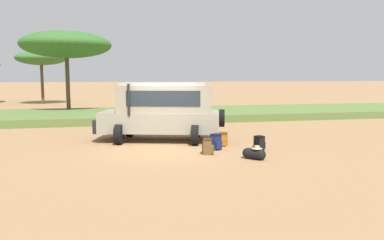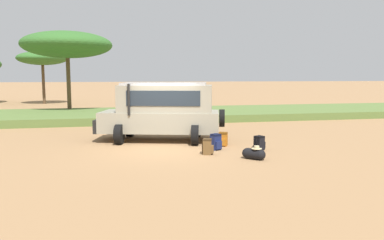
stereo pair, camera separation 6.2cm
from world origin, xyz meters
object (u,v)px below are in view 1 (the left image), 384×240
(backpack_cluster_center, at_px, (223,139))
(duffel_bag_low_black_case, at_px, (254,154))
(backpack_outermost, at_px, (259,143))
(safari_vehicle, at_px, (163,110))
(backpack_near_rear_wheel, at_px, (208,147))
(backpack_beside_front_wheel, at_px, (216,142))
(acacia_tree_centre_back, at_px, (66,45))
(acacia_tree_left_mid, at_px, (41,58))

(backpack_cluster_center, xyz_separation_m, duffel_bag_low_black_case, (0.31, -2.46, -0.08))
(backpack_cluster_center, height_order, backpack_outermost, backpack_cluster_center)
(safari_vehicle, distance_m, backpack_near_rear_wheel, 3.48)
(backpack_beside_front_wheel, relative_size, acacia_tree_centre_back, 0.09)
(backpack_near_rear_wheel, height_order, acacia_tree_centre_back, acacia_tree_centre_back)
(acacia_tree_centre_back, bearing_deg, duffel_bag_low_black_case, -64.71)
(safari_vehicle, height_order, acacia_tree_centre_back, acacia_tree_centre_back)
(duffel_bag_low_black_case, bearing_deg, backpack_cluster_center, 97.17)
(acacia_tree_left_mid, distance_m, acacia_tree_centre_back, 12.38)
(safari_vehicle, xyz_separation_m, duffel_bag_low_black_case, (2.44, -4.18, -1.11))
(safari_vehicle, height_order, acacia_tree_left_mid, acacia_tree_left_mid)
(backpack_beside_front_wheel, distance_m, acacia_tree_left_mid, 27.98)
(backpack_near_rear_wheel, distance_m, acacia_tree_centre_back, 16.46)
(backpack_cluster_center, bearing_deg, backpack_outermost, -45.21)
(backpack_outermost, xyz_separation_m, acacia_tree_centre_back, (-8.16, 14.27, 4.55))
(safari_vehicle, distance_m, duffel_bag_low_black_case, 4.97)
(backpack_outermost, distance_m, acacia_tree_centre_back, 17.06)
(safari_vehicle, relative_size, duffel_bag_low_black_case, 8.00)
(acacia_tree_left_mid, xyz_separation_m, acacia_tree_centre_back, (3.61, -11.84, 0.41))
(duffel_bag_low_black_case, bearing_deg, backpack_beside_front_wheel, 114.01)
(acacia_tree_centre_back, bearing_deg, backpack_cluster_center, -61.76)
(acacia_tree_left_mid, bearing_deg, backpack_beside_front_wheel, -68.33)
(backpack_near_rear_wheel, bearing_deg, duffel_bag_low_black_case, -39.24)
(safari_vehicle, relative_size, backpack_beside_front_wheel, 9.23)
(backpack_beside_front_wheel, xyz_separation_m, backpack_outermost, (1.55, -0.39, -0.03))
(safari_vehicle, xyz_separation_m, acacia_tree_left_mid, (-8.57, 23.32, 3.10))
(backpack_beside_front_wheel, bearing_deg, duffel_bag_low_black_case, -65.99)
(acacia_tree_left_mid, bearing_deg, duffel_bag_low_black_case, -68.18)
(backpack_outermost, relative_size, duffel_bag_low_black_case, 0.78)
(safari_vehicle, xyz_separation_m, backpack_cluster_center, (2.13, -1.72, -1.03))
(backpack_beside_front_wheel, xyz_separation_m, acacia_tree_left_mid, (-10.22, 25.72, 4.11))
(backpack_cluster_center, relative_size, acacia_tree_centre_back, 0.08)
(backpack_cluster_center, xyz_separation_m, backpack_near_rear_wheel, (-0.99, -1.40, 0.01))
(acacia_tree_left_mid, relative_size, acacia_tree_centre_back, 0.79)
(backpack_near_rear_wheel, xyz_separation_m, acacia_tree_left_mid, (-9.71, 26.44, 4.13))
(backpack_near_rear_wheel, distance_m, acacia_tree_left_mid, 28.47)
(acacia_tree_centre_back, bearing_deg, backpack_beside_front_wheel, -64.55)
(safari_vehicle, distance_m, backpack_outermost, 4.37)
(safari_vehicle, xyz_separation_m, backpack_near_rear_wheel, (1.14, -3.12, -1.03))
(safari_vehicle, relative_size, backpack_near_rear_wheel, 9.90)
(safari_vehicle, distance_m, backpack_cluster_center, 2.92)
(safari_vehicle, bearing_deg, duffel_bag_low_black_case, -59.75)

